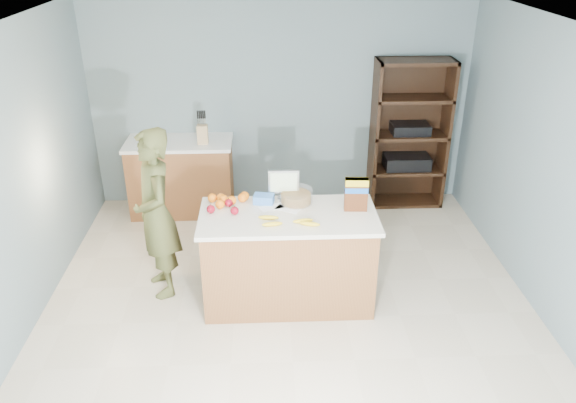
{
  "coord_description": "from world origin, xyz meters",
  "views": [
    {
      "loc": [
        -0.19,
        -4.04,
        3.17
      ],
      "look_at": [
        0.0,
        0.35,
        1.0
      ],
      "focal_mm": 35.0,
      "sensor_mm": 36.0,
      "label": 1
    }
  ],
  "objects_px": {
    "shelving_unit": "(408,136)",
    "cereal_box": "(356,192)",
    "counter_peninsula": "(288,261)",
    "person": "(156,214)",
    "tv": "(284,183)"
  },
  "relations": [
    {
      "from": "tv",
      "to": "cereal_box",
      "type": "bearing_deg",
      "value": -22.29
    },
    {
      "from": "person",
      "to": "tv",
      "type": "distance_m",
      "value": 1.2
    },
    {
      "from": "shelving_unit",
      "to": "cereal_box",
      "type": "xyz_separation_m",
      "value": [
        -0.95,
        -1.99,
        0.21
      ]
    },
    {
      "from": "shelving_unit",
      "to": "cereal_box",
      "type": "bearing_deg",
      "value": -115.56
    },
    {
      "from": "counter_peninsula",
      "to": "cereal_box",
      "type": "distance_m",
      "value": 0.89
    },
    {
      "from": "counter_peninsula",
      "to": "shelving_unit",
      "type": "height_order",
      "value": "shelving_unit"
    },
    {
      "from": "counter_peninsula",
      "to": "shelving_unit",
      "type": "xyz_separation_m",
      "value": [
        1.55,
        2.05,
        0.45
      ]
    },
    {
      "from": "person",
      "to": "cereal_box",
      "type": "height_order",
      "value": "person"
    },
    {
      "from": "counter_peninsula",
      "to": "tv",
      "type": "bearing_deg",
      "value": 95.03
    },
    {
      "from": "tv",
      "to": "counter_peninsula",
      "type": "bearing_deg",
      "value": -84.97
    },
    {
      "from": "person",
      "to": "cereal_box",
      "type": "distance_m",
      "value": 1.82
    },
    {
      "from": "person",
      "to": "tv",
      "type": "bearing_deg",
      "value": 71.79
    },
    {
      "from": "tv",
      "to": "shelving_unit",
      "type": "bearing_deg",
      "value": 47.75
    },
    {
      "from": "counter_peninsula",
      "to": "cereal_box",
      "type": "bearing_deg",
      "value": 5.36
    },
    {
      "from": "counter_peninsula",
      "to": "cereal_box",
      "type": "xyz_separation_m",
      "value": [
        0.6,
        0.06,
        0.66
      ]
    }
  ]
}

